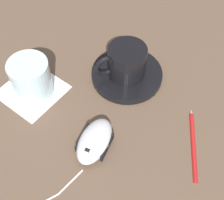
{
  "coord_description": "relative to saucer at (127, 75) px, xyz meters",
  "views": [
    {
      "loc": [
        -0.14,
        -0.37,
        0.58
      ],
      "look_at": [
        0.02,
        -0.01,
        0.03
      ],
      "focal_mm": 55.0,
      "sensor_mm": 36.0,
      "label": 1
    }
  ],
  "objects": [
    {
      "name": "napkin_under_glass",
      "position": [
        -0.2,
        0.05,
        -0.01
      ],
      "size": [
        0.16,
        0.16,
        0.0
      ],
      "primitive_type": "cube",
      "rotation": [
        0.0,
        0.0,
        0.48
      ],
      "color": "white",
      "rests_on": "ground"
    },
    {
      "name": "computer_mouse",
      "position": [
        -0.13,
        -0.13,
        0.01
      ],
      "size": [
        0.11,
        0.11,
        0.04
      ],
      "color": "silver",
      "rests_on": "ground"
    },
    {
      "name": "ground_plane",
      "position": [
        -0.09,
        -0.06,
        -0.01
      ],
      "size": [
        3.0,
        3.0,
        0.0
      ],
      "primitive_type": "plane",
      "color": "brown"
    },
    {
      "name": "pen",
      "position": [
        0.04,
        -0.2,
        -0.0
      ],
      "size": [
        0.09,
        0.14,
        0.01
      ],
      "color": "#B21919",
      "rests_on": "ground"
    },
    {
      "name": "saucer",
      "position": [
        0.0,
        0.0,
        0.0
      ],
      "size": [
        0.15,
        0.15,
        0.01
      ],
      "primitive_type": "cylinder",
      "color": "black",
      "rests_on": "ground"
    },
    {
      "name": "coffee_cup",
      "position": [
        -0.0,
        0.0,
        0.04
      ],
      "size": [
        0.11,
        0.08,
        0.07
      ],
      "color": "black",
      "rests_on": "saucer"
    },
    {
      "name": "drinking_glass",
      "position": [
        -0.2,
        0.04,
        0.04
      ],
      "size": [
        0.08,
        0.08,
        0.08
      ],
      "primitive_type": "cylinder",
      "color": "silver",
      "rests_on": "napkin_under_glass"
    }
  ]
}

